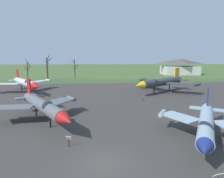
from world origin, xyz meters
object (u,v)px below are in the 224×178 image
object	(u,v)px
info_placard_rear_left	(143,98)
jet_fighter_rear_center	(25,83)
visitor_building	(180,67)
jet_fighter_front_left	(43,105)
jet_fighter_front_right	(206,122)
jet_fighter_rear_left	(162,82)
info_placard_rear_center	(35,96)
info_placard_front_right	(219,178)
info_placard_front_left	(69,140)

from	to	relation	value
info_placard_rear_left	jet_fighter_rear_center	bearing A→B (deg)	155.86
info_placard_rear_left	visitor_building	bearing A→B (deg)	60.95
visitor_building	jet_fighter_front_left	bearing A→B (deg)	-124.28
jet_fighter_front_right	info_placard_rear_left	size ratio (longest dim) A/B	11.83
jet_fighter_front_right	jet_fighter_rear_left	world-z (taller)	jet_fighter_rear_left
info_placard_rear_center	jet_fighter_rear_left	size ratio (longest dim) A/B	0.07
jet_fighter_rear_center	jet_fighter_rear_left	distance (m)	31.84
info_placard_rear_center	jet_fighter_rear_left	distance (m)	27.79
info_placard_front_right	visitor_building	world-z (taller)	visitor_building
jet_fighter_front_left	jet_fighter_rear_left	world-z (taller)	jet_fighter_rear_left
info_placard_front_left	info_placard_rear_left	world-z (taller)	info_placard_front_left
jet_fighter_front_left	jet_fighter_rear_center	world-z (taller)	jet_fighter_rear_center
jet_fighter_front_left	info_placard_rear_left	world-z (taller)	jet_fighter_front_left
jet_fighter_front_right	info_placard_front_right	world-z (taller)	jet_fighter_front_right
jet_fighter_front_left	jet_fighter_rear_left	bearing A→B (deg)	42.20
jet_fighter_rear_left	jet_fighter_front_right	bearing A→B (deg)	-100.22
jet_fighter_front_left	visitor_building	xyz separation A→B (m)	(49.44, 72.54, 1.93)
info_placard_front_left	jet_fighter_rear_center	size ratio (longest dim) A/B	0.07
jet_fighter_rear_left	info_placard_rear_left	world-z (taller)	jet_fighter_rear_left
info_placard_front_left	visitor_building	world-z (taller)	visitor_building
jet_fighter_front_right	jet_fighter_rear_left	bearing A→B (deg)	79.78
jet_fighter_rear_center	jet_fighter_front_left	bearing A→B (deg)	-65.31
info_placard_front_right	info_placard_rear_center	bearing A→B (deg)	124.96
info_placard_front_left	jet_fighter_rear_center	bearing A→B (deg)	116.11
info_placard_rear_center	visitor_building	size ratio (longest dim) A/B	0.05
jet_fighter_rear_center	jet_fighter_front_right	bearing A→B (deg)	-46.83
info_placard_front_right	jet_fighter_rear_left	world-z (taller)	jet_fighter_rear_left
jet_fighter_front_left	info_placard_front_left	distance (m)	8.35
info_placard_front_left	jet_fighter_rear_left	distance (m)	31.95
info_placard_front_right	jet_fighter_rear_left	size ratio (longest dim) A/B	0.07
info_placard_rear_center	jet_fighter_front_left	bearing A→B (deg)	-68.63
jet_fighter_rear_center	info_placard_rear_left	distance (m)	27.71
info_placard_front_left	info_placard_rear_center	size ratio (longest dim) A/B	1.05
jet_fighter_front_right	visitor_building	distance (m)	85.74
jet_fighter_front_left	info_placard_rear_center	bearing A→B (deg)	111.37
jet_fighter_front_right	info_placard_rear_center	distance (m)	30.87
jet_fighter_front_right	jet_fighter_rear_center	xyz separation A→B (m)	(-26.99, 28.77, 0.47)
jet_fighter_rear_center	info_placard_rear_center	world-z (taller)	jet_fighter_rear_center
jet_fighter_front_right	jet_fighter_rear_center	distance (m)	39.45
jet_fighter_rear_left	info_placard_rear_left	size ratio (longest dim) A/B	15.50
info_placard_front_left	info_placard_rear_left	bearing A→B (deg)	58.42
jet_fighter_front_left	info_placard_rear_left	xyz separation A→B (m)	(15.11, 10.73, -1.47)
info_placard_front_left	info_placard_front_right	size ratio (longest dim) A/B	0.93
jet_fighter_rear_center	jet_fighter_rear_left	bearing A→B (deg)	-4.40
jet_fighter_front_right	jet_fighter_front_left	bearing A→B (deg)	158.24
jet_fighter_front_right	info_placard_rear_center	world-z (taller)	jet_fighter_front_right
info_placard_rear_center	info_placard_rear_left	distance (m)	21.06
jet_fighter_front_right	jet_fighter_rear_left	distance (m)	26.76
info_placard_front_right	info_placard_front_left	bearing A→B (deg)	146.93
info_placard_front_left	visitor_building	xyz separation A→B (m)	(45.29, 79.64, 3.38)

